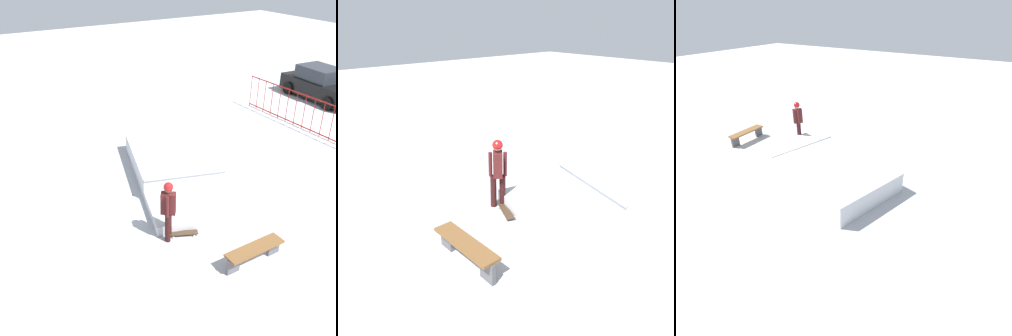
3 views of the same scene
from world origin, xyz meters
TOP-DOWN VIEW (x-y plane):
  - ground_plane at (0.00, 0.00)m, footprint 60.00×60.00m
  - skate_ramp at (-0.82, -0.52)m, footprint 5.92×4.05m
  - skater at (1.98, -2.44)m, footprint 0.41×0.43m
  - skateboard at (2.08, -2.03)m, footprint 0.51×0.81m
  - park_bench at (3.86, -1.13)m, footprint 0.41×1.66m

SIDE VIEW (x-z plane):
  - ground_plane at x=0.00m, z-range 0.00..0.00m
  - skateboard at x=2.08m, z-range 0.03..0.12m
  - skate_ramp at x=-0.82m, z-range -0.05..0.69m
  - park_bench at x=3.86m, z-range 0.12..0.60m
  - skater at x=1.98m, z-range 0.14..1.87m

